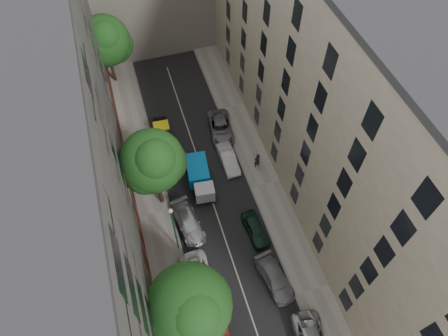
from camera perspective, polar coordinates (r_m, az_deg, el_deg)
name	(u,v)px	position (r m, az deg, el deg)	size (l,w,h in m)	color
ground	(211,199)	(38.47, -1.80, -4.41)	(120.00, 120.00, 0.00)	#4C4C49
road_surface	(211,199)	(38.46, -1.80, -4.41)	(8.00, 44.00, 0.02)	black
sidewalk_left	(155,213)	(38.12, -9.82, -6.39)	(3.00, 44.00, 0.15)	gray
sidewalk_right	(265,184)	(39.46, 5.89, -2.32)	(3.00, 44.00, 0.15)	gray
building_left	(59,165)	(30.63, -22.49, 0.37)	(8.00, 44.00, 20.00)	#4A4745
building_right	(339,100)	(33.85, 16.17, 9.33)	(8.00, 44.00, 20.00)	beige
tarp_truck	(200,178)	(38.35, -3.50, -1.37)	(2.42, 5.05, 2.25)	black
car_left_1	(217,324)	(33.26, -0.95, -21.35)	(1.44, 4.14, 1.36)	#4F160F
car_left_2	(200,280)	(34.30, -3.47, -15.66)	(2.38, 5.16, 1.43)	silver
car_left_3	(188,223)	(36.54, -5.12, -7.77)	(1.97, 4.84, 1.40)	#B1B2B6
car_left_4	(170,159)	(40.69, -7.74, 1.34)	(1.56, 3.87, 1.32)	black
car_left_5	(162,133)	(42.96, -8.79, 5.02)	(1.44, 4.14, 1.36)	black
car_right_1	(275,279)	(34.60, 7.29, -15.39)	(1.85, 4.54, 1.32)	gray
car_right_2	(256,229)	(36.25, 4.52, -8.70)	(1.56, 3.88, 1.32)	#152F20
car_right_3	(228,159)	(40.27, 0.57, 1.29)	(1.44, 4.12, 1.36)	silver
car_right_4	(221,128)	(42.87, -0.46, 5.78)	(2.34, 5.09, 1.41)	slate
tree_near	(191,308)	(28.46, -4.76, -19.26)	(6.08, 5.92, 8.65)	#382619
tree_mid	(154,163)	(33.41, -10.00, 0.72)	(5.67, 5.45, 9.35)	#382619
tree_far	(106,43)	(47.29, -16.55, 16.81)	(5.84, 5.64, 8.37)	#382619
lamp_post	(174,226)	(32.40, -7.18, -8.26)	(0.36, 0.36, 6.84)	#1C6330
pedestrian	(257,160)	(39.78, 4.76, 1.09)	(0.69, 0.46, 1.90)	black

